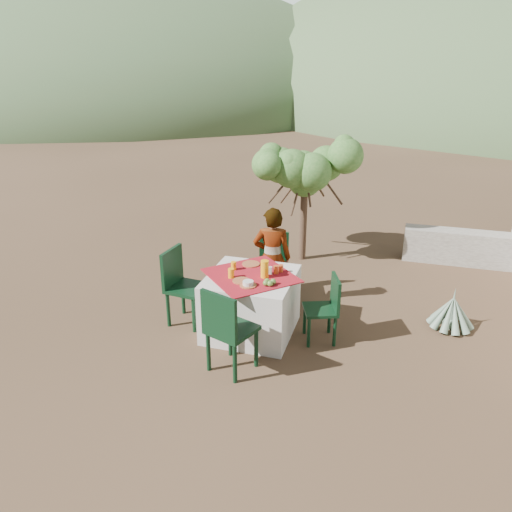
{
  "coord_description": "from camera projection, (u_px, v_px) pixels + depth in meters",
  "views": [
    {
      "loc": [
        2.14,
        -4.82,
        3.22
      ],
      "look_at": [
        0.49,
        0.76,
        0.84
      ],
      "focal_mm": 35.0,
      "sensor_mm": 36.0,
      "label": 1
    }
  ],
  "objects": [
    {
      "name": "ground",
      "position": [
        200.0,
        338.0,
        6.05
      ],
      "size": [
        160.0,
        160.0,
        0.0
      ],
      "primitive_type": "plane",
      "color": "#3C2A1B",
      "rests_on": "ground"
    },
    {
      "name": "table",
      "position": [
        251.0,
        303.0,
        6.08
      ],
      "size": [
        1.3,
        1.3,
        0.76
      ],
      "color": "beige",
      "rests_on": "ground"
    },
    {
      "name": "chair_far",
      "position": [
        274.0,
        262.0,
        7.0
      ],
      "size": [
        0.51,
        0.51,
        0.9
      ],
      "rotation": [
        0.0,
        0.0,
        0.28
      ],
      "color": "black",
      "rests_on": "ground"
    },
    {
      "name": "chair_near",
      "position": [
        227.0,
        328.0,
        5.22
      ],
      "size": [
        0.58,
        0.58,
        0.98
      ],
      "rotation": [
        0.0,
        0.0,
        2.79
      ],
      "color": "black",
      "rests_on": "ground"
    },
    {
      "name": "chair_left",
      "position": [
        181.0,
        283.0,
        6.25
      ],
      "size": [
        0.5,
        0.5,
        0.98
      ],
      "rotation": [
        0.0,
        0.0,
        1.46
      ],
      "color": "black",
      "rests_on": "ground"
    },
    {
      "name": "chair_right",
      "position": [
        326.0,
        306.0,
        5.87
      ],
      "size": [
        0.49,
        0.49,
        0.82
      ],
      "rotation": [
        0.0,
        0.0,
        5.07
      ],
      "color": "black",
      "rests_on": "ground"
    },
    {
      "name": "person",
      "position": [
        272.0,
        258.0,
        6.6
      ],
      "size": [
        0.57,
        0.43,
        1.39
      ],
      "primitive_type": "imported",
      "rotation": [
        0.0,
        0.0,
        3.35
      ],
      "color": "#8C6651",
      "rests_on": "ground"
    },
    {
      "name": "shrub_tree",
      "position": [
        309.0,
        175.0,
        7.9
      ],
      "size": [
        1.53,
        1.5,
        1.8
      ],
      "color": "#453322",
      "rests_on": "ground"
    },
    {
      "name": "agave",
      "position": [
        452.0,
        313.0,
        6.23
      ],
      "size": [
        0.57,
        0.56,
        0.6
      ],
      "rotation": [
        0.0,
        0.0,
        -0.07
      ],
      "color": "slate",
      "rests_on": "ground"
    },
    {
      "name": "stone_wall",
      "position": [
        487.0,
        250.0,
        8.03
      ],
      "size": [
        2.6,
        0.35,
        0.55
      ],
      "primitive_type": "cube",
      "color": "gray",
      "rests_on": "ground"
    },
    {
      "name": "hill_near_left",
      "position": [
        130.0,
        99.0,
        37.41
      ],
      "size": [
        40.0,
        40.0,
        16.0
      ],
      "primitive_type": "ellipsoid",
      "color": "#405932",
      "rests_on": "ground"
    },
    {
      "name": "hill_far_center",
      "position": [
        351.0,
        85.0,
        53.28
      ],
      "size": [
        60.0,
        60.0,
        24.0
      ],
      "primitive_type": "ellipsoid",
      "color": "slate",
      "rests_on": "ground"
    },
    {
      "name": "plate_far",
      "position": [
        251.0,
        264.0,
        6.23
      ],
      "size": [
        0.22,
        0.22,
        0.01
      ],
      "primitive_type": "cylinder",
      "color": "brown",
      "rests_on": "table"
    },
    {
      "name": "plate_near",
      "position": [
        241.0,
        281.0,
        5.77
      ],
      "size": [
        0.2,
        0.2,
        0.01
      ],
      "primitive_type": "cylinder",
      "color": "brown",
      "rests_on": "table"
    },
    {
      "name": "glass_far",
      "position": [
        234.0,
        266.0,
        6.07
      ],
      "size": [
        0.06,
        0.06,
        0.1
      ],
      "primitive_type": "cylinder",
      "color": "#FFA510",
      "rests_on": "table"
    },
    {
      "name": "glass_near",
      "position": [
        231.0,
        273.0,
        5.85
      ],
      "size": [
        0.07,
        0.07,
        0.12
      ],
      "primitive_type": "cylinder",
      "color": "#FFA510",
      "rests_on": "table"
    },
    {
      "name": "juice_pitcher",
      "position": [
        265.0,
        269.0,
        5.84
      ],
      "size": [
        0.1,
        0.1,
        0.21
      ],
      "primitive_type": "cylinder",
      "color": "#FFA510",
      "rests_on": "table"
    },
    {
      "name": "bowl_plate",
      "position": [
        248.0,
        285.0,
        5.66
      ],
      "size": [
        0.2,
        0.2,
        0.01
      ],
      "primitive_type": "cylinder",
      "color": "brown",
      "rests_on": "table"
    },
    {
      "name": "white_bowl",
      "position": [
        248.0,
        283.0,
        5.65
      ],
      "size": [
        0.12,
        0.12,
        0.05
      ],
      "primitive_type": "cylinder",
      "color": "silver",
      "rests_on": "bowl_plate"
    },
    {
      "name": "jar_left",
      "position": [
        276.0,
        270.0,
        5.96
      ],
      "size": [
        0.06,
        0.06,
        0.1
      ],
      "primitive_type": "cylinder",
      "color": "#C55122",
      "rests_on": "table"
    },
    {
      "name": "jar_right",
      "position": [
        281.0,
        268.0,
        6.01
      ],
      "size": [
        0.06,
        0.06,
        0.09
      ],
      "primitive_type": "cylinder",
      "color": "#C55122",
      "rests_on": "table"
    },
    {
      "name": "napkin_holder",
      "position": [
        269.0,
        270.0,
        5.95
      ],
      "size": [
        0.08,
        0.06,
        0.09
      ],
      "primitive_type": "cube",
      "rotation": [
        0.0,
        0.0,
        0.23
      ],
      "color": "silver",
      "rests_on": "table"
    },
    {
      "name": "fruit_cluster",
      "position": [
        269.0,
        282.0,
        5.67
      ],
      "size": [
        0.14,
        0.13,
        0.07
      ],
      "color": "#547C2D",
      "rests_on": "table"
    }
  ]
}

